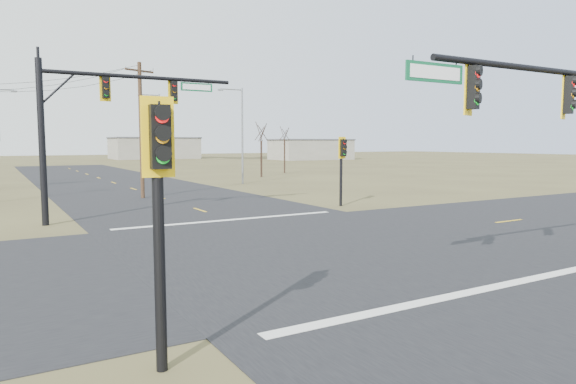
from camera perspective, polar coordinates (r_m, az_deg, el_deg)
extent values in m
plane|color=brown|center=(20.08, 2.44, -5.95)|extent=(320.00, 320.00, 0.00)
cube|color=black|center=(20.08, 2.44, -5.92)|extent=(160.00, 14.00, 0.02)
cube|color=black|center=(20.08, 2.44, -5.92)|extent=(14.00, 160.00, 0.02)
cube|color=silver|center=(14.53, 18.94, -10.61)|extent=(12.00, 0.40, 0.01)
cube|color=silver|center=(26.60, -6.35, -3.08)|extent=(12.00, 0.40, 0.01)
cylinder|color=black|center=(16.38, 27.51, 11.82)|extent=(9.38, 0.17, 0.17)
cube|color=#0B512D|center=(12.73, 16.01, 12.63)|extent=(1.80, 0.05, 0.45)
cylinder|color=black|center=(27.21, -25.66, 4.95)|extent=(0.32, 0.32, 7.96)
cylinder|color=black|center=(28.23, -15.92, 12.17)|extent=(9.67, 0.20, 0.20)
cube|color=#0B512D|center=(29.08, -10.12, 11.40)|extent=(1.80, 0.05, 0.45)
cylinder|color=black|center=(32.34, 5.91, 2.13)|extent=(0.18, 0.18, 4.20)
cylinder|color=black|center=(9.11, -14.14, -5.32)|extent=(0.20, 0.20, 4.61)
cylinder|color=#442D1D|center=(38.16, -16.01, 6.54)|extent=(0.28, 0.28, 9.62)
cube|color=#442D1D|center=(38.48, -16.18, 12.82)|extent=(2.22, 1.02, 0.12)
cylinder|color=gray|center=(49.71, -5.10, 6.18)|extent=(0.18, 0.18, 9.17)
cylinder|color=gray|center=(49.50, -6.32, 11.26)|extent=(2.20, 0.11, 0.11)
cube|color=gray|center=(49.05, -7.51, 11.18)|extent=(0.54, 0.33, 0.17)
cylinder|color=gray|center=(69.00, -14.03, 6.29)|extent=(0.20, 0.20, 10.25)
cylinder|color=gray|center=(68.92, -15.12, 10.37)|extent=(2.46, 0.12, 0.12)
cube|color=gray|center=(68.60, -16.13, 10.28)|extent=(0.62, 0.45, 0.18)
cylinder|color=gray|center=(54.46, -29.30, 9.89)|extent=(2.16, 0.11, 0.11)
cube|color=gray|center=(54.49, -28.14, 9.83)|extent=(0.51, 0.26, 0.16)
cylinder|color=black|center=(59.51, -2.98, 3.70)|extent=(0.22, 0.22, 4.22)
cylinder|color=black|center=(67.48, -0.39, 3.94)|extent=(0.19, 0.19, 4.27)
cube|color=gray|center=(131.48, -14.63, 4.69)|extent=(20.00, 12.00, 5.00)
cube|color=gray|center=(120.94, 2.57, 4.69)|extent=(18.00, 10.00, 4.50)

